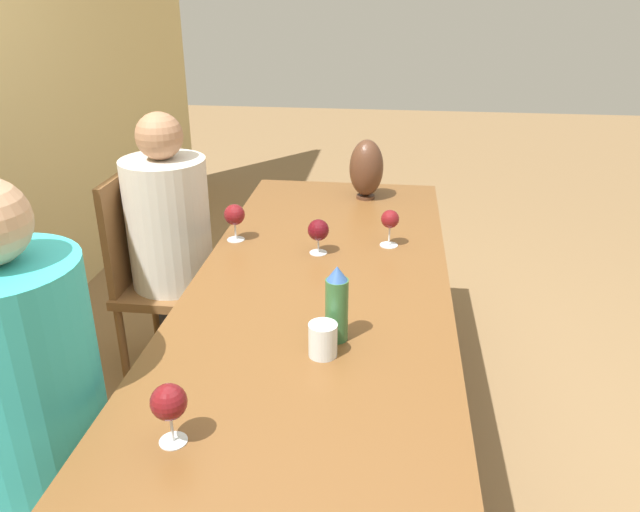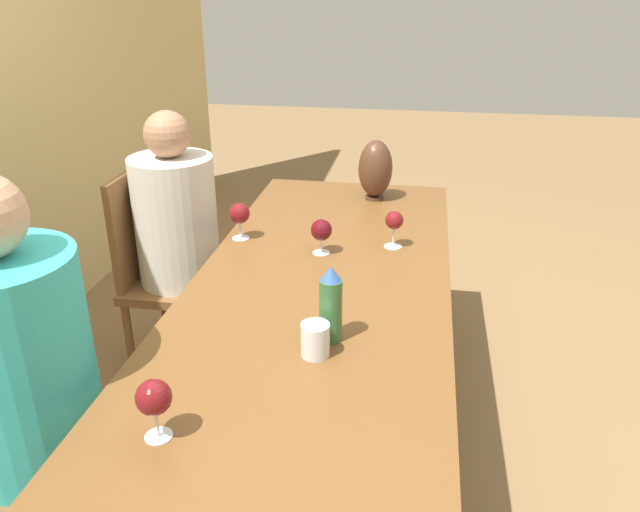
# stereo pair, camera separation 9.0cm
# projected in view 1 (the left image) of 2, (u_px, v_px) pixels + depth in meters

# --- Properties ---
(ground_plane) EXTENTS (14.00, 14.00, 0.00)m
(ground_plane) POSITION_uv_depth(u_px,v_px,m) (316.00, 467.00, 2.36)
(ground_plane) COLOR olive
(dining_table) EXTENTS (2.53, 0.89, 0.73)m
(dining_table) POSITION_uv_depth(u_px,v_px,m) (316.00, 315.00, 2.09)
(dining_table) COLOR brown
(dining_table) RESTS_ON ground_plane
(water_bottle) EXTENTS (0.07, 0.07, 0.23)m
(water_bottle) POSITION_uv_depth(u_px,v_px,m) (337.00, 305.00, 1.78)
(water_bottle) COLOR #336638
(water_bottle) RESTS_ON dining_table
(water_tumbler) EXTENTS (0.08, 0.08, 0.10)m
(water_tumbler) POSITION_uv_depth(u_px,v_px,m) (323.00, 340.00, 1.73)
(water_tumbler) COLOR silver
(water_tumbler) RESTS_ON dining_table
(vase) EXTENTS (0.16, 0.16, 0.28)m
(vase) POSITION_uv_depth(u_px,v_px,m) (366.00, 168.00, 2.92)
(vase) COLOR #4C2D1E
(vase) RESTS_ON dining_table
(wine_glass_0) EXTENTS (0.07, 0.07, 0.15)m
(wine_glass_0) POSITION_uv_depth(u_px,v_px,m) (390.00, 220.00, 2.41)
(wine_glass_0) COLOR silver
(wine_glass_0) RESTS_ON dining_table
(wine_glass_1) EXTENTS (0.08, 0.08, 0.15)m
(wine_glass_1) POSITION_uv_depth(u_px,v_px,m) (169.00, 403.00, 1.38)
(wine_glass_1) COLOR silver
(wine_glass_1) RESTS_ON dining_table
(wine_glass_2) EXTENTS (0.08, 0.08, 0.15)m
(wine_glass_2) POSITION_uv_depth(u_px,v_px,m) (234.00, 215.00, 2.47)
(wine_glass_2) COLOR silver
(wine_glass_2) RESTS_ON dining_table
(wine_glass_3) EXTENTS (0.08, 0.08, 0.14)m
(wine_glass_3) POSITION_uv_depth(u_px,v_px,m) (318.00, 231.00, 2.35)
(wine_glass_3) COLOR silver
(wine_glass_3) RESTS_ON dining_table
(chair_near) EXTENTS (0.44, 0.44, 0.95)m
(chair_near) POSITION_uv_depth(u_px,v_px,m) (13.00, 447.00, 1.73)
(chair_near) COLOR brown
(chair_near) RESTS_ON ground_plane
(chair_far) EXTENTS (0.44, 0.44, 0.95)m
(chair_far) POSITION_uv_depth(u_px,v_px,m) (158.00, 272.00, 2.75)
(chair_far) COLOR brown
(chair_far) RESTS_ON ground_plane
(person_near) EXTENTS (0.40, 0.40, 1.29)m
(person_near) POSITION_uv_depth(u_px,v_px,m) (31.00, 399.00, 1.65)
(person_near) COLOR #2D2D38
(person_near) RESTS_ON ground_plane
(person_far) EXTENTS (0.35, 0.35, 1.21)m
(person_far) POSITION_uv_depth(u_px,v_px,m) (174.00, 244.00, 2.68)
(person_far) COLOR #2D2D38
(person_far) RESTS_ON ground_plane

